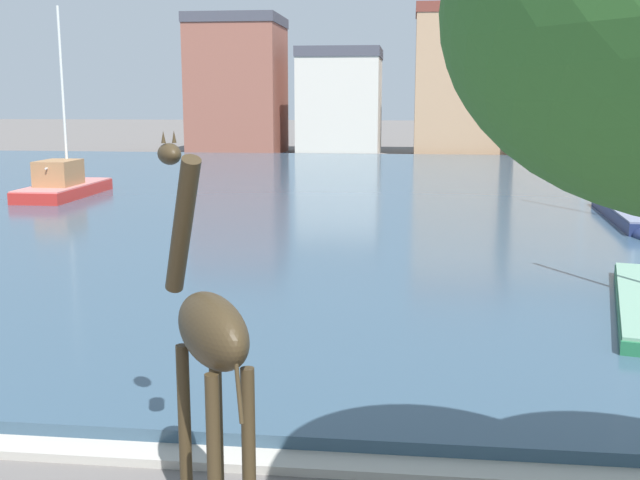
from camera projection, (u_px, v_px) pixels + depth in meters
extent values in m
cube|color=#334C60|center=(385.00, 198.00, 34.76)|extent=(76.96, 50.54, 0.31)
cube|color=#ADA89E|center=(318.00, 464.00, 9.87)|extent=(76.96, 0.50, 0.12)
cylinder|color=#382B19|center=(185.00, 430.00, 8.68)|extent=(0.15, 0.15, 2.01)
cylinder|color=#382B19|center=(217.00, 423.00, 8.85)|extent=(0.15, 0.15, 2.01)
cylinder|color=#382B19|center=(214.00, 468.00, 7.80)|extent=(0.15, 0.15, 2.01)
cylinder|color=#382B19|center=(249.00, 460.00, 7.97)|extent=(0.15, 0.15, 2.01)
ellipsoid|color=#382B19|center=(212.00, 330.00, 8.09)|extent=(1.34, 1.62, 0.77)
cylinder|color=#382B19|center=(182.00, 227.00, 8.76)|extent=(0.76, 1.00, 1.72)
ellipsoid|color=#382B19|center=(169.00, 154.00, 8.99)|extent=(0.48, 0.54, 0.26)
cone|color=#382B19|center=(163.00, 137.00, 8.92)|extent=(0.05, 0.05, 0.15)
cone|color=#382B19|center=(174.00, 137.00, 8.98)|extent=(0.05, 0.05, 0.15)
cylinder|color=#382B19|center=(238.00, 382.00, 7.50)|extent=(0.16, 0.20, 0.81)
cube|color=white|center=(590.00, 164.00, 49.91)|extent=(3.97, 8.30, 0.70)
ellipsoid|color=white|center=(561.00, 159.00, 53.66)|extent=(2.28, 3.17, 0.67)
cube|color=silver|center=(590.00, 158.00, 49.84)|extent=(3.89, 8.13, 0.06)
cube|color=silver|center=(596.00, 153.00, 49.17)|extent=(1.95, 3.07, 0.78)
cylinder|color=silver|center=(589.00, 106.00, 49.82)|extent=(0.12, 0.12, 6.73)
cylinder|color=silver|center=(598.00, 146.00, 48.89)|extent=(0.90, 2.76, 0.08)
cube|color=red|center=(64.00, 194.00, 34.26)|extent=(2.16, 5.92, 0.80)
ellipsoid|color=red|center=(90.00, 187.00, 37.01)|extent=(1.94, 2.08, 0.76)
cube|color=#C7716E|center=(64.00, 185.00, 34.18)|extent=(2.12, 5.81, 0.06)
cube|color=#9E7047|center=(59.00, 173.00, 33.64)|extent=(1.51, 2.08, 1.10)
cylinder|color=silver|center=(63.00, 97.00, 33.90)|extent=(0.12, 0.12, 7.79)
cylinder|color=silver|center=(57.00, 166.00, 33.44)|extent=(0.09, 2.07, 0.08)
cube|color=navy|center=(632.00, 218.00, 27.89)|extent=(2.14, 7.49, 0.71)
cube|color=slate|center=(632.00, 208.00, 27.82)|extent=(2.10, 7.34, 0.06)
cylinder|color=silver|center=(630.00, 181.00, 28.37)|extent=(0.25, 2.59, 0.08)
cube|color=#8E5142|center=(238.00, 90.00, 63.41)|extent=(7.22, 7.56, 10.37)
cube|color=#42424C|center=(237.00, 21.00, 62.38)|extent=(7.37, 7.71, 0.80)
cube|color=beige|center=(340.00, 107.00, 63.01)|extent=(6.51, 7.55, 7.74)
cube|color=#42424C|center=(341.00, 53.00, 62.22)|extent=(6.64, 7.71, 0.80)
cube|color=tan|center=(466.00, 86.00, 60.99)|extent=(8.03, 5.48, 10.98)
cube|color=brown|center=(468.00, 10.00, 59.90)|extent=(8.19, 5.59, 0.80)
cube|color=tan|center=(569.00, 90.00, 59.62)|extent=(8.94, 7.34, 10.30)
cube|color=#42424C|center=(573.00, 17.00, 58.59)|extent=(9.12, 7.49, 0.80)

